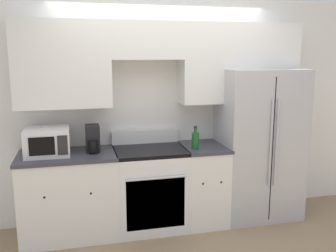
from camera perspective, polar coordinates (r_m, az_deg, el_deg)
ground_plane at (r=4.26m, az=1.05°, el=-16.44°), size 12.00×12.00×0.00m
wall_back at (r=4.37m, az=-0.69°, el=5.36°), size 8.00×0.39×2.60m
lower_cabinets_left at (r=4.24m, az=-14.87°, el=-10.14°), size 1.02×0.64×0.92m
lower_cabinets_right at (r=4.46m, az=5.31°, el=-8.72°), size 0.49×0.64×0.92m
oven_range at (r=4.30m, az=-2.73°, el=-9.37°), size 0.79×0.65×1.08m
refrigerator at (r=4.67m, az=13.37°, el=-2.54°), size 0.95×0.78×1.79m
microwave at (r=4.10m, az=-17.89°, el=-2.25°), size 0.45×0.42×0.28m
bottle at (r=4.15m, az=4.19°, el=-2.14°), size 0.08×0.08×0.26m
electric_kettle at (r=4.12m, az=-11.41°, el=-1.97°), size 0.15×0.27×0.28m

